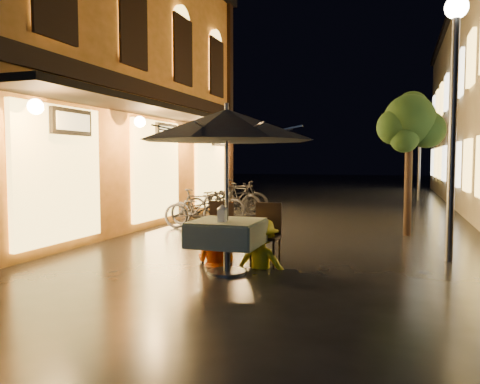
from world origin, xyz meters
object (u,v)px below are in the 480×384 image
(patio_umbrella, at_px, (227,125))
(table_lantern, at_px, (222,212))
(bicycle_0, at_px, (199,210))
(person_orange, at_px, (216,220))
(streetlamp_near, at_px, (454,80))
(cafe_table, at_px, (227,233))
(person_yellow, at_px, (262,220))

(patio_umbrella, distance_m, table_lantern, 1.24)
(bicycle_0, bearing_deg, person_orange, -156.41)
(streetlamp_near, xyz_separation_m, table_lantern, (-3.15, -2.12, -2.00))
(cafe_table, height_order, table_lantern, table_lantern)
(cafe_table, bearing_deg, person_yellow, 56.55)
(streetlamp_near, relative_size, person_yellow, 2.91)
(table_lantern, xyz_separation_m, bicycle_0, (-2.11, 4.02, -0.45))
(streetlamp_near, height_order, person_yellow, streetlamp_near)
(cafe_table, relative_size, bicycle_0, 0.56)
(person_orange, bearing_deg, cafe_table, 138.08)
(person_orange, xyz_separation_m, person_yellow, (0.75, 0.03, 0.02))
(person_orange, bearing_deg, table_lantern, 130.31)
(streetlamp_near, xyz_separation_m, cafe_table, (-3.15, -1.93, -2.33))
(cafe_table, distance_m, table_lantern, 0.38)
(streetlamp_near, bearing_deg, person_orange, -158.39)
(streetlamp_near, distance_m, patio_umbrella, 3.77)
(table_lantern, bearing_deg, streetlamp_near, 33.88)
(person_orange, bearing_deg, streetlamp_near, -146.13)
(cafe_table, height_order, patio_umbrella, patio_umbrella)
(cafe_table, bearing_deg, streetlamp_near, 31.47)
(streetlamp_near, distance_m, bicycle_0, 6.11)
(table_lantern, bearing_deg, patio_umbrella, 90.00)
(cafe_table, xyz_separation_m, bicycle_0, (-2.11, 3.83, -0.12))
(streetlamp_near, distance_m, person_orange, 4.40)
(streetlamp_near, height_order, table_lantern, streetlamp_near)
(patio_umbrella, bearing_deg, table_lantern, -90.00)
(person_orange, relative_size, person_yellow, 0.98)
(person_yellow, bearing_deg, person_orange, 8.11)
(table_lantern, height_order, bicycle_0, table_lantern)
(streetlamp_near, xyz_separation_m, bicycle_0, (-5.26, 1.90, -2.45))
(streetlamp_near, distance_m, person_yellow, 3.79)
(table_lantern, relative_size, person_yellow, 0.17)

